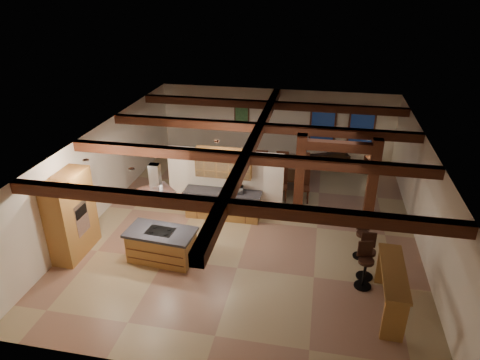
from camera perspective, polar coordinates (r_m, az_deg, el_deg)
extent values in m
plane|color=tan|center=(13.90, 1.67, -5.55)|extent=(12.00, 12.00, 0.00)
plane|color=white|center=(18.75, 4.81, 7.70)|extent=(10.00, 0.00, 10.00)
plane|color=white|center=(8.34, -5.45, -18.06)|extent=(10.00, 0.00, 10.00)
plane|color=white|center=(14.78, -17.75, 1.47)|extent=(0.00, 12.00, 12.00)
plane|color=white|center=(13.44, 23.28, -1.94)|extent=(0.00, 12.00, 12.00)
plane|color=#3D2213|center=(12.65, 1.83, 5.76)|extent=(12.00, 12.00, 0.00)
cube|color=#3B180E|center=(9.12, -2.32, -3.49)|extent=(10.00, 0.25, 0.28)
cube|color=#3B180E|center=(11.50, 0.76, 2.94)|extent=(10.00, 0.25, 0.28)
cube|color=#3B180E|center=(13.91, 2.71, 7.00)|extent=(10.00, 0.25, 0.28)
cube|color=#3B180E|center=(16.47, 4.15, 9.94)|extent=(10.00, 0.25, 0.28)
cube|color=#3B180E|center=(12.70, 1.82, 5.17)|extent=(0.28, 12.00, 0.28)
cube|color=#3B180E|center=(13.53, 7.95, 0.24)|extent=(0.30, 0.30, 2.90)
cube|color=#3B180E|center=(13.63, 17.20, -0.53)|extent=(0.30, 0.30, 2.90)
cube|color=#3B180E|center=(13.09, 13.07, 4.39)|extent=(2.50, 0.28, 0.28)
cube|color=white|center=(13.98, -1.98, -0.24)|extent=(3.80, 0.18, 2.20)
cube|color=#955D30|center=(12.75, -21.60, -4.40)|extent=(0.64, 1.60, 2.40)
cube|color=silver|center=(12.63, -20.40, -4.76)|extent=(0.06, 0.62, 0.95)
cube|color=black|center=(12.51, -20.38, -3.99)|extent=(0.01, 0.50, 0.28)
cube|color=#955D30|center=(13.95, -2.29, -3.40)|extent=(2.40, 0.60, 0.86)
cube|color=black|center=(13.73, -2.33, -1.68)|extent=(2.50, 0.66, 0.08)
cube|color=#955D30|center=(13.51, -2.20, 2.30)|extent=(1.80, 0.34, 0.95)
cube|color=silver|center=(13.35, -2.37, 2.00)|extent=(1.74, 0.02, 0.90)
pyramid|color=silver|center=(11.49, -10.90, -3.31)|extent=(1.10, 1.10, 0.45)
cube|color=silver|center=(11.13, -11.25, 0.34)|extent=(0.26, 0.22, 0.73)
cube|color=#3B180E|center=(18.58, 10.98, 7.31)|extent=(1.10, 0.05, 1.70)
cube|color=black|center=(18.55, 10.98, 7.28)|extent=(0.95, 0.02, 1.55)
cube|color=#3B180E|center=(18.66, 15.91, 6.86)|extent=(1.10, 0.05, 1.70)
cube|color=black|center=(18.63, 15.92, 6.84)|extent=(0.95, 0.02, 1.55)
cube|color=#3B180E|center=(18.83, 0.23, 8.66)|extent=(0.65, 0.04, 0.85)
cube|color=#255733|center=(18.80, 0.21, 8.64)|extent=(0.55, 0.01, 0.75)
cylinder|color=silver|center=(10.90, -14.28, 1.42)|extent=(0.16, 0.16, 0.03)
cylinder|color=silver|center=(12.39, -3.14, 5.15)|extent=(0.16, 0.16, 0.03)
cylinder|color=silver|center=(11.79, -19.88, 2.50)|extent=(0.16, 0.16, 0.03)
cube|color=#955D30|center=(12.17, -10.40, -8.70)|extent=(1.82, 1.02, 0.84)
cube|color=black|center=(11.92, -10.57, -6.88)|extent=(1.95, 1.15, 0.08)
cube|color=black|center=(11.89, -10.59, -6.70)|extent=(0.77, 0.55, 0.02)
imported|color=#3B1F0E|center=(15.81, 5.49, -0.29)|extent=(1.81, 1.03, 0.63)
imported|color=black|center=(18.29, 11.15, 2.97)|extent=(2.17, 1.54, 0.59)
imported|color=#B7B6BB|center=(13.57, -0.44, -1.28)|extent=(0.45, 0.33, 0.23)
cube|color=#955D30|center=(10.56, 19.85, -11.39)|extent=(0.61, 2.19, 0.07)
cube|color=#955D30|center=(10.15, 19.88, -17.22)|extent=(0.49, 0.12, 1.09)
cube|color=#955D30|center=(11.67, 18.99, -10.78)|extent=(0.49, 0.12, 1.09)
cube|color=#3B180E|center=(18.29, 16.98, 2.19)|extent=(0.54, 0.54, 0.52)
cylinder|color=black|center=(18.17, 17.12, 3.17)|extent=(0.06, 0.06, 0.16)
cone|color=beige|center=(18.11, 17.18, 3.64)|extent=(0.28, 0.28, 0.18)
cylinder|color=black|center=(11.25, 16.48, -10.35)|extent=(0.39, 0.39, 0.08)
cube|color=black|center=(11.25, 16.35, -8.76)|extent=(0.37, 0.13, 0.44)
cylinder|color=black|center=(11.47, 16.23, -11.95)|extent=(0.07, 0.07, 0.76)
cylinder|color=black|center=(11.70, 16.00, -13.39)|extent=(0.44, 0.44, 0.03)
cylinder|color=black|center=(11.58, 16.70, -9.19)|extent=(0.40, 0.40, 0.08)
cube|color=black|center=(11.60, 16.77, -7.64)|extent=(0.37, 0.05, 0.44)
cylinder|color=black|center=(11.80, 16.45, -10.77)|extent=(0.07, 0.07, 0.77)
cylinder|color=black|center=(12.02, 16.23, -12.22)|extent=(0.44, 0.44, 0.03)
cylinder|color=black|center=(12.35, 16.10, -6.94)|extent=(0.38, 0.38, 0.07)
cube|color=black|center=(12.38, 16.17, -5.56)|extent=(0.36, 0.05, 0.42)
cylinder|color=black|center=(12.55, 15.89, -8.40)|extent=(0.06, 0.06, 0.73)
cylinder|color=black|center=(12.75, 15.70, -9.73)|extent=(0.42, 0.42, 0.03)
cube|color=#3B180E|center=(15.07, 2.48, -0.79)|extent=(0.50, 0.50, 0.07)
cube|color=#3B180E|center=(15.10, 2.58, 0.99)|extent=(0.47, 0.09, 0.83)
cylinder|color=#3B180E|center=(15.04, 1.68, -1.97)|extent=(0.06, 0.06, 0.46)
cylinder|color=#3B180E|center=(15.01, 3.11, -2.05)|extent=(0.06, 0.06, 0.46)
cylinder|color=#3B180E|center=(15.37, 1.82, -1.33)|extent=(0.06, 0.06, 0.46)
cylinder|color=#3B180E|center=(15.34, 3.22, -1.40)|extent=(0.06, 0.06, 0.46)
cube|color=#3B180E|center=(16.46, 2.93, 1.59)|extent=(0.50, 0.50, 0.07)
cube|color=#3B180E|center=(16.09, 2.90, 2.58)|extent=(0.47, 0.09, 0.83)
cylinder|color=#3B180E|center=(16.73, 3.60, 0.99)|extent=(0.06, 0.06, 0.46)
cylinder|color=#3B180E|center=(16.76, 2.32, 1.05)|extent=(0.06, 0.06, 0.46)
cylinder|color=#3B180E|center=(16.39, 3.51, 0.44)|extent=(0.06, 0.06, 0.46)
cylinder|color=#3B180E|center=(16.42, 2.21, 0.51)|extent=(0.06, 0.06, 0.46)
cube|color=#3B180E|center=(15.04, 5.41, -0.95)|extent=(0.50, 0.50, 0.07)
cube|color=#3B180E|center=(15.07, 5.51, 0.83)|extent=(0.47, 0.09, 0.83)
cylinder|color=#3B180E|center=(14.99, 4.63, -2.13)|extent=(0.06, 0.06, 0.46)
cylinder|color=#3B180E|center=(14.99, 6.06, -2.21)|extent=(0.06, 0.06, 0.46)
cylinder|color=#3B180E|center=(15.33, 4.70, -1.48)|extent=(0.06, 0.06, 0.46)
cylinder|color=#3B180E|center=(15.32, 6.10, -1.56)|extent=(0.06, 0.06, 0.46)
cube|color=#3B180E|center=(16.43, 5.62, 1.45)|extent=(0.50, 0.50, 0.07)
cube|color=#3B180E|center=(16.06, 5.65, 2.44)|extent=(0.47, 0.09, 0.83)
cylinder|color=#3B180E|center=(16.71, 6.25, 0.85)|extent=(0.06, 0.06, 0.46)
cylinder|color=#3B180E|center=(16.72, 4.96, 0.91)|extent=(0.06, 0.06, 0.46)
cylinder|color=#3B180E|center=(16.37, 6.21, 0.30)|extent=(0.06, 0.06, 0.46)
cylinder|color=#3B180E|center=(16.38, 4.90, 0.37)|extent=(0.06, 0.06, 0.46)
cube|color=#3B180E|center=(15.04, 8.35, -1.11)|extent=(0.50, 0.50, 0.07)
cube|color=#3B180E|center=(15.08, 8.44, 0.68)|extent=(0.47, 0.09, 0.83)
cylinder|color=#3B180E|center=(14.99, 7.58, -2.29)|extent=(0.06, 0.06, 0.46)
cylinder|color=#3B180E|center=(15.01, 9.01, -2.37)|extent=(0.06, 0.06, 0.46)
cylinder|color=#3B180E|center=(15.33, 7.58, -1.64)|extent=(0.06, 0.06, 0.46)
cylinder|color=#3B180E|center=(15.34, 8.99, -1.71)|extent=(0.06, 0.06, 0.46)
cube|color=#3B180E|center=(16.44, 8.31, 1.30)|extent=(0.50, 0.50, 0.07)
cube|color=#3B180E|center=(16.07, 8.41, 2.29)|extent=(0.47, 0.09, 0.83)
cylinder|color=#3B180E|center=(16.73, 8.89, 0.70)|extent=(0.06, 0.06, 0.46)
cylinder|color=#3B180E|center=(16.72, 7.61, 0.77)|extent=(0.06, 0.06, 0.46)
cylinder|color=#3B180E|center=(16.39, 8.91, 0.15)|extent=(0.06, 0.06, 0.46)
cylinder|color=#3B180E|center=(16.38, 7.60, 0.23)|extent=(0.06, 0.06, 0.46)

